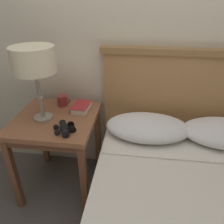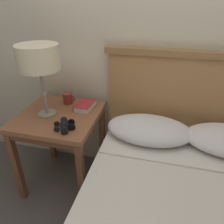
{
  "view_description": "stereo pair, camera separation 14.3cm",
  "coord_description": "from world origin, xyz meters",
  "px_view_note": "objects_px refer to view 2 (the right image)",
  "views": [
    {
      "loc": [
        0.07,
        -0.62,
        1.45
      ],
      "look_at": [
        -0.09,
        0.62,
        0.76
      ],
      "focal_mm": 35.0,
      "sensor_mm": 36.0,
      "label": 1
    },
    {
      "loc": [
        0.21,
        -0.6,
        1.45
      ],
      "look_at": [
        -0.09,
        0.62,
        0.76
      ],
      "focal_mm": 35.0,
      "sensor_mm": 36.0,
      "label": 2
    }
  ],
  "objects_px": {
    "table_lamp": "(39,59)",
    "binoculars_pair": "(64,125)",
    "nightstand": "(60,124)",
    "book_on_nightstand": "(85,106)",
    "coffee_mug": "(68,98)"
  },
  "relations": [
    {
      "from": "table_lamp",
      "to": "coffee_mug",
      "type": "xyz_separation_m",
      "value": [
        0.07,
        0.21,
        -0.37
      ]
    },
    {
      "from": "book_on_nightstand",
      "to": "coffee_mug",
      "type": "distance_m",
      "value": 0.17
    },
    {
      "from": "nightstand",
      "to": "coffee_mug",
      "type": "bearing_deg",
      "value": 91.12
    },
    {
      "from": "table_lamp",
      "to": "binoculars_pair",
      "type": "xyz_separation_m",
      "value": [
        0.2,
        -0.14,
        -0.39
      ]
    },
    {
      "from": "table_lamp",
      "to": "binoculars_pair",
      "type": "bearing_deg",
      "value": -35.23
    },
    {
      "from": "table_lamp",
      "to": "coffee_mug",
      "type": "height_order",
      "value": "table_lamp"
    },
    {
      "from": "table_lamp",
      "to": "binoculars_pair",
      "type": "distance_m",
      "value": 0.46
    },
    {
      "from": "book_on_nightstand",
      "to": "coffee_mug",
      "type": "height_order",
      "value": "coffee_mug"
    },
    {
      "from": "nightstand",
      "to": "coffee_mug",
      "type": "distance_m",
      "value": 0.23
    },
    {
      "from": "table_lamp",
      "to": "coffee_mug",
      "type": "bearing_deg",
      "value": 71.06
    },
    {
      "from": "nightstand",
      "to": "binoculars_pair",
      "type": "height_order",
      "value": "binoculars_pair"
    },
    {
      "from": "table_lamp",
      "to": "coffee_mug",
      "type": "distance_m",
      "value": 0.43
    },
    {
      "from": "book_on_nightstand",
      "to": "table_lamp",
      "type": "bearing_deg",
      "value": -145.17
    },
    {
      "from": "nightstand",
      "to": "table_lamp",
      "type": "xyz_separation_m",
      "value": [
        -0.08,
        -0.02,
        0.5
      ]
    },
    {
      "from": "nightstand",
      "to": "book_on_nightstand",
      "type": "height_order",
      "value": "book_on_nightstand"
    }
  ]
}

